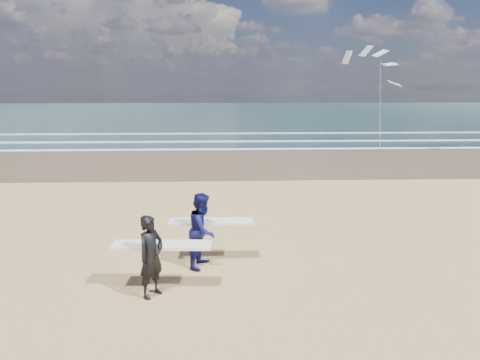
{
  "coord_description": "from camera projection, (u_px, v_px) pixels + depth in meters",
  "views": [
    {
      "loc": [
        1.39,
        -8.43,
        4.47
      ],
      "look_at": [
        1.99,
        6.0,
        1.35
      ],
      "focal_mm": 32.0,
      "sensor_mm": 36.0,
      "label": 1
    }
  ],
  "objects": [
    {
      "name": "foam_breakers",
      "position": [
        435.0,
        139.0,
        37.37
      ],
      "size": [
        220.0,
        11.7,
        0.05
      ],
      "color": "white",
      "rests_on": "ground"
    },
    {
      "name": "surfer_near",
      "position": [
        153.0,
        255.0,
        9.25
      ],
      "size": [
        2.22,
        1.07,
        1.83
      ],
      "color": "black",
      "rests_on": "ground"
    },
    {
      "name": "ocean",
      "position": [
        321.0,
        112.0,
        80.25
      ],
      "size": [
        220.0,
        100.0,
        0.02
      ],
      "primitive_type": "cube",
      "color": "#173234",
      "rests_on": "ground"
    },
    {
      "name": "kite_1",
      "position": [
        380.0,
        88.0,
        32.97
      ],
      "size": [
        5.3,
        4.68,
        8.2
      ],
      "color": "slate",
      "rests_on": "ground"
    },
    {
      "name": "surfer_far",
      "position": [
        203.0,
        229.0,
        10.81
      ],
      "size": [
        2.21,
        1.19,
        1.92
      ],
      "color": "#0C0F48",
      "rests_on": "ground"
    }
  ]
}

